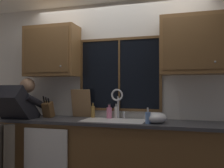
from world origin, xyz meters
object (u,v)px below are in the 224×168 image
Objects in this scene: cutting_board at (81,103)px; knife_block at (48,110)px; person_standing at (14,119)px; bottle_tall_clear at (109,112)px; bottle_amber_small at (116,112)px; soap_dispenser at (148,117)px; bottle_green_glass at (93,111)px; mixing_bowl at (156,118)px.

knife_block is at bearing -157.32° from cutting_board.
person_standing is 3.69× the size of cutting_board.
bottle_amber_small reaches higher than bottle_tall_clear.
knife_block is 0.80× the size of cutting_board.
soap_dispenser is 0.67m from bottle_tall_clear.
bottle_green_glass is 1.07× the size of bottle_tall_clear.
cutting_board is at bearing 176.02° from bottle_tall_clear.
bottle_amber_small is (0.51, 0.03, -0.11)m from cutting_board.
bottle_green_glass is (0.19, -0.02, -0.11)m from cutting_board.
mixing_bowl is 0.71m from bottle_tall_clear.
knife_block is at bearing -165.39° from bottle_green_glass.
person_standing is 6.95× the size of bottle_green_glass.
mixing_bowl is at bearing -29.73° from bottle_amber_small.
bottle_amber_small is (1.26, 0.51, 0.07)m from person_standing.
knife_block is 1.52× the size of bottle_green_glass.
knife_block reaches higher than bottle_tall_clear.
bottle_tall_clear is at bearing 21.07° from person_standing.
knife_block reaches higher than bottle_amber_small.
mixing_bowl is (1.50, -0.12, -0.05)m from knife_block.
knife_block is 1.63× the size of bottle_tall_clear.
soap_dispenser is 0.93× the size of bottle_amber_small.
cutting_board is at bearing 32.72° from person_standing.
bottle_green_glass is at bearing 162.84° from mixing_bowl.
cutting_board reaches higher than knife_block.
bottle_amber_small is at bearing 150.27° from mixing_bowl.
soap_dispenser is at bearing 3.25° from person_standing.
person_standing is 1.05m from bottle_green_glass.
person_standing is 1.37m from bottle_amber_small.
mixing_bowl is 0.65m from bottle_amber_small.
soap_dispenser is 0.89× the size of bottle_green_glass.
soap_dispenser is (1.00, -0.38, -0.12)m from cutting_board.
bottle_amber_small is (0.33, 0.05, -0.00)m from bottle_green_glass.
bottle_amber_small is (-0.49, 0.41, 0.01)m from soap_dispenser.
knife_block is 0.96m from bottle_amber_small.
person_standing is 1.76m from soap_dispenser.
knife_block is at bearing 171.73° from soap_dispenser.
knife_block is 0.63m from bottle_green_glass.
cutting_board is 1.13m from mixing_bowl.
mixing_bowl is 0.94m from bottle_green_glass.
soap_dispenser is at bearing -40.29° from bottle_amber_small.
mixing_bowl is 1.26× the size of bottle_green_glass.
cutting_board is at bearing 174.26° from bottle_green_glass.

